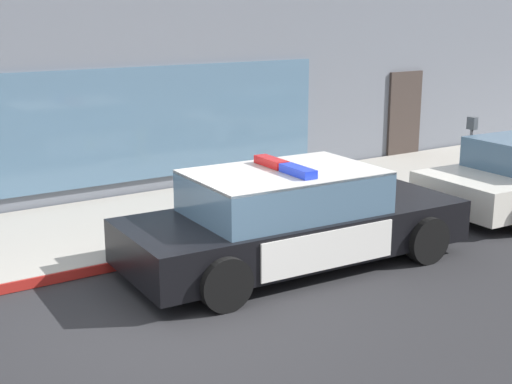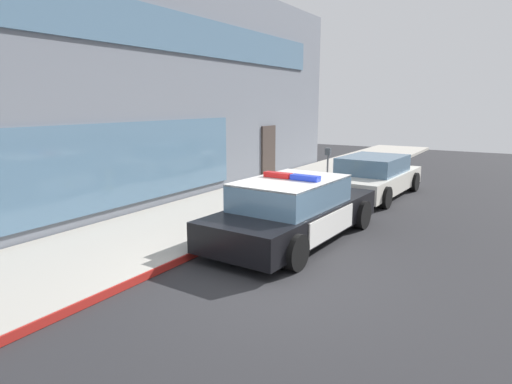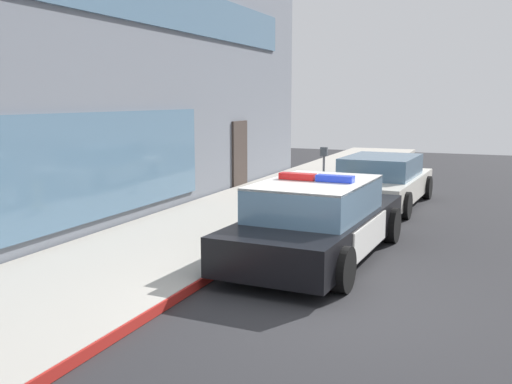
# 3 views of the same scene
# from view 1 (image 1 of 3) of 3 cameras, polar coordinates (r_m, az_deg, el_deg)

# --- Properties ---
(ground) EXTENTS (48.00, 48.00, 0.00)m
(ground) POSITION_cam_1_polar(r_m,az_deg,el_deg) (8.50, -7.21, -10.21)
(ground) COLOR #262628
(sidewalk) EXTENTS (48.00, 3.27, 0.15)m
(sidewalk) POSITION_cam_1_polar(r_m,az_deg,el_deg) (11.54, -15.03, -3.50)
(sidewalk) COLOR #A39E93
(sidewalk) RESTS_ON ground
(curb_red_paint) EXTENTS (28.80, 0.04, 0.14)m
(curb_red_paint) POSITION_cam_1_polar(r_m,az_deg,el_deg) (10.06, -11.98, -5.97)
(curb_red_paint) COLOR maroon
(curb_red_paint) RESTS_ON ground
(storefront_building) EXTENTS (24.19, 10.31, 6.82)m
(storefront_building) POSITION_cam_1_polar(r_m,az_deg,el_deg) (17.99, -17.87, 13.36)
(storefront_building) COLOR slate
(storefront_building) RESTS_ON ground
(police_cruiser) EXTENTS (5.01, 2.25, 1.49)m
(police_cruiser) POSITION_cam_1_polar(r_m,az_deg,el_deg) (10.02, 2.89, -2.11)
(police_cruiser) COLOR black
(police_cruiser) RESTS_ON ground
(fire_hydrant) EXTENTS (0.34, 0.39, 0.73)m
(fire_hydrant) POSITION_cam_1_polar(r_m,az_deg,el_deg) (11.86, 2.32, -0.37)
(fire_hydrant) COLOR gold
(fire_hydrant) RESTS_ON sidewalk
(parking_meter) EXTENTS (0.12, 0.18, 1.34)m
(parking_meter) POSITION_cam_1_polar(r_m,az_deg,el_deg) (14.59, 16.76, 4.15)
(parking_meter) COLOR slate
(parking_meter) RESTS_ON sidewalk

